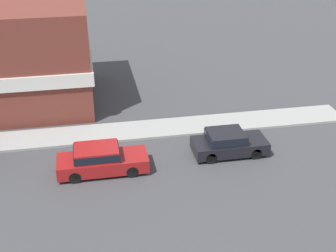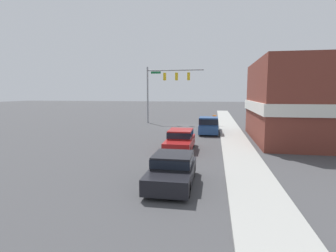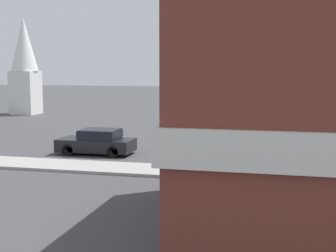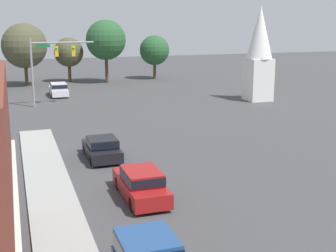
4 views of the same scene
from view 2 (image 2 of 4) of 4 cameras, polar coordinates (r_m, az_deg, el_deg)
ground_plane at (r=33.31m, az=3.31°, el=-0.16°), size 200.00×200.00×0.00m
sidewalk_curb at (r=33.12m, az=13.15°, el=-0.26°), size 2.40×60.00×0.14m
near_signal_assembly at (r=37.06m, az=-0.52°, el=9.65°), size 7.99×0.49×7.89m
car_lead at (r=19.51m, az=2.69°, el=-3.01°), size 1.84×4.85×1.54m
car_second_ahead at (r=12.37m, az=0.97°, el=-9.27°), size 1.92×4.26×1.42m
pickup_truck_parked at (r=27.92m, az=8.86°, el=0.20°), size 1.95×5.48×1.82m
construction_barrel at (r=38.48m, az=10.07°, el=1.54°), size 0.56×0.56×1.06m
corner_brick_building at (r=26.09m, az=28.17°, el=4.63°), size 9.38×11.73×7.06m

